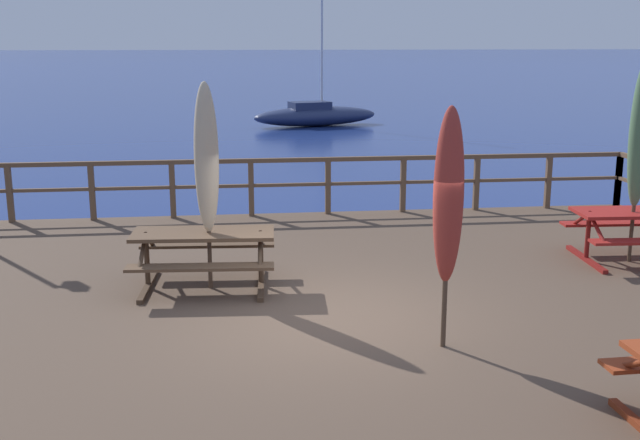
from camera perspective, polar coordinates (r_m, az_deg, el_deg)
ground_plane at (r=9.68m, az=0.63°, el=-10.83°), size 600.00×600.00×0.00m
wooden_deck at (r=9.55m, az=0.63°, el=-9.01°), size 13.44×11.63×0.67m
railing_waterside_far at (r=14.70m, az=-2.24°, el=3.19°), size 13.24×0.10×1.09m
picnic_table_back_right at (r=12.56m, az=21.95°, el=-0.32°), size 1.79×1.49×0.78m
picnic_table_front_right at (r=10.50m, az=-8.53°, el=-1.96°), size 1.97×1.52×0.78m
patio_umbrella_tall_back_left at (r=10.20m, az=-8.32°, el=4.43°), size 0.32×0.32×2.75m
patio_umbrella_tall_front at (r=8.21m, az=9.39°, el=1.68°), size 0.32×0.32×2.61m
sailboat_distant at (r=36.37m, az=-0.33°, el=7.72°), size 6.23×3.20×7.72m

